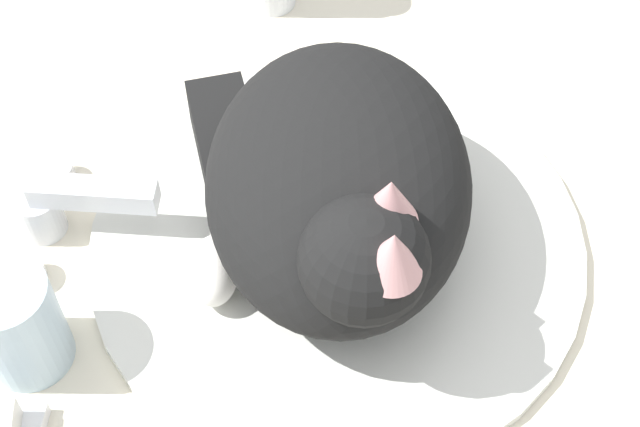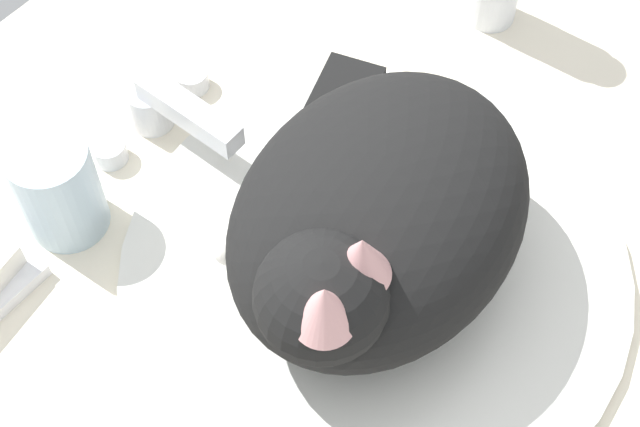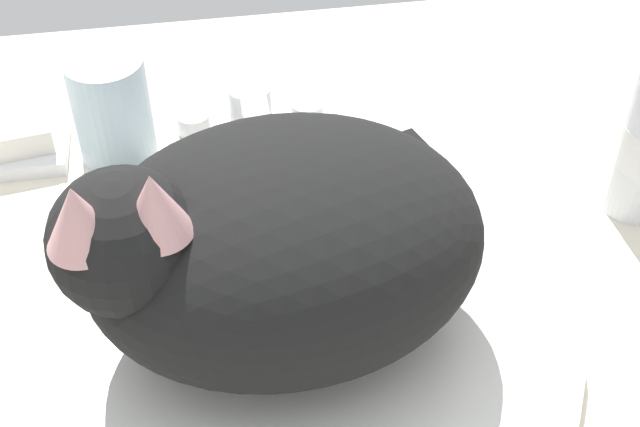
% 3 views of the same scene
% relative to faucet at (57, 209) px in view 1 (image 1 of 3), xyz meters
% --- Properties ---
extents(ground_plane, '(1.10, 0.83, 0.03)m').
position_rel_faucet_xyz_m(ground_plane, '(0.00, -0.21, -0.04)').
color(ground_plane, silver).
extents(sink_basin, '(0.38, 0.38, 0.01)m').
position_rel_faucet_xyz_m(sink_basin, '(0.00, -0.21, -0.02)').
color(sink_basin, silver).
rests_on(sink_basin, ground_plane).
extents(faucet, '(0.12, 0.11, 0.06)m').
position_rel_faucet_xyz_m(faucet, '(0.00, 0.00, 0.00)').
color(faucet, silver).
rests_on(faucet, ground_plane).
extents(cat, '(0.26, 0.23, 0.16)m').
position_rel_faucet_xyz_m(cat, '(-0.01, -0.21, 0.06)').
color(cat, black).
rests_on(cat, sink_basin).
extents(rinse_cup, '(0.06, 0.06, 0.09)m').
position_rel_faucet_xyz_m(rinse_cup, '(-0.11, -0.00, 0.02)').
color(rinse_cup, silver).
rests_on(rinse_cup, ground_plane).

